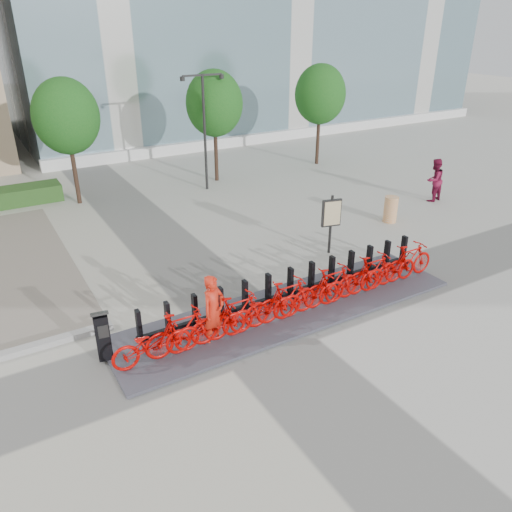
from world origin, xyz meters
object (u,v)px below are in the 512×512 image
kiosk (103,336)px  pedestrian (434,180)px  bike_0 (152,343)px  construction_barrel (391,209)px  worker_red (214,311)px  map_sign (331,215)px

kiosk → pedestrian: size_ratio=0.68×
bike_0 → pedestrian: size_ratio=1.02×
construction_barrel → bike_0: bearing=-160.9°
kiosk → pedestrian: pedestrian is taller
bike_0 → construction_barrel: size_ratio=1.86×
kiosk → construction_barrel: bearing=23.4°
worker_red → map_sign: 6.18m
worker_red → map_sign: (5.56, 2.67, 0.43)m
bike_0 → pedestrian: (14.20, 4.67, 0.34)m
kiosk → map_sign: (8.02, 2.04, 0.65)m
worker_red → construction_barrel: 10.05m
worker_red → map_sign: size_ratio=0.90×
pedestrian → worker_red: bearing=12.2°
bike_0 → kiosk: size_ratio=1.49×
worker_red → construction_barrel: bearing=-1.2°
kiosk → worker_red: bearing=-5.7°
bike_0 → construction_barrel: (10.88, 3.77, -0.07)m
construction_barrel → map_sign: (-3.76, -1.06, 0.82)m
worker_red → map_sign: bearing=2.7°
bike_0 → worker_red: size_ratio=1.03×
bike_0 → construction_barrel: 11.51m
kiosk → pedestrian: (15.10, 4.00, 0.23)m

